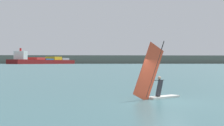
% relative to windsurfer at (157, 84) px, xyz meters
% --- Properties ---
extents(ground_plane, '(4000.00, 4000.00, 0.00)m').
position_rel_windsurfer_xyz_m(ground_plane, '(0.41, -1.84, -0.89)').
color(ground_plane, '#386066').
extents(windsurfer, '(3.24, 2.80, 3.85)m').
position_rel_windsurfer_xyz_m(windsurfer, '(0.00, 0.00, 0.00)').
color(windsurfer, white).
rests_on(windsurfer, ground_plane).
extents(cargo_ship, '(110.43, 211.39, 32.14)m').
position_rel_windsurfer_xyz_m(cargo_ship, '(-166.74, 703.44, 6.15)').
color(cargo_ship, maroon).
rests_on(cargo_ship, ground_plane).
extents(distant_headland, '(993.87, 542.98, 24.70)m').
position_rel_windsurfer_xyz_m(distant_headland, '(-104.26, 1151.47, 11.46)').
color(distant_headland, '#60665B').
rests_on(distant_headland, ground_plane).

